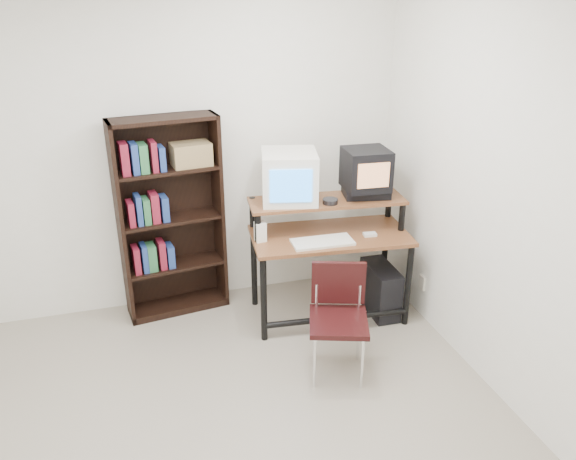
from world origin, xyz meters
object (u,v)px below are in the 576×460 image
object	(u,v)px
pc_tower	(380,289)
bookshelf	(170,215)
computer_desk	(329,238)
school_chair	(338,309)
crt_monitor	(289,177)
crt_tv	(366,169)

from	to	relation	value
pc_tower	bookshelf	distance (m)	1.84
computer_desk	school_chair	xyz separation A→B (m)	(-0.19, -0.72, -0.21)
computer_desk	bookshelf	xyz separation A→B (m)	(-1.20, 0.45, 0.16)
crt_monitor	crt_tv	bearing A→B (deg)	4.25
school_chair	bookshelf	world-z (taller)	bookshelf
crt_monitor	school_chair	distance (m)	1.14
crt_monitor	crt_tv	size ratio (longest dim) A/B	1.40
bookshelf	school_chair	bearing A→B (deg)	-57.10
crt_tv	computer_desk	bearing A→B (deg)	-161.79
computer_desk	crt_tv	world-z (taller)	crt_tv
crt_monitor	school_chair	xyz separation A→B (m)	(0.09, -0.90, -0.68)
pc_tower	school_chair	world-z (taller)	school_chair
crt_monitor	bookshelf	distance (m)	1.01
computer_desk	bookshelf	distance (m)	1.30
computer_desk	pc_tower	distance (m)	0.66
computer_desk	school_chair	world-z (taller)	computer_desk
school_chair	bookshelf	distance (m)	1.59
computer_desk	crt_tv	distance (m)	0.62
bookshelf	crt_monitor	bearing A→B (deg)	-24.34
pc_tower	school_chair	xyz separation A→B (m)	(-0.62, -0.61, 0.28)
pc_tower	bookshelf	world-z (taller)	bookshelf
crt_tv	school_chair	distance (m)	1.20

